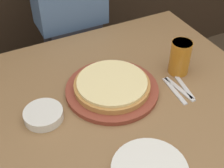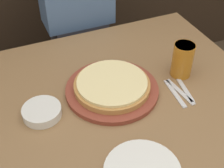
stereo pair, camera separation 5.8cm
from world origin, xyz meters
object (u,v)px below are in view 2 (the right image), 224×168
(beer_glass, at_px, (183,59))
(side_bowl, at_px, (42,112))
(pizza_on_board, at_px, (112,87))
(spoon, at_px, (185,90))
(dinner_knife, at_px, (180,92))
(diner_person, at_px, (79,34))
(fork, at_px, (175,93))

(beer_glass, height_order, side_bowl, beer_glass)
(pizza_on_board, height_order, spoon, pizza_on_board)
(spoon, bearing_deg, dinner_knife, 180.00)
(beer_glass, height_order, diner_person, diner_person)
(pizza_on_board, xyz_separation_m, side_bowl, (-0.29, -0.02, -0.01))
(beer_glass, relative_size, dinner_knife, 0.87)
(spoon, relative_size, diner_person, 0.11)
(dinner_knife, bearing_deg, fork, 180.00)
(dinner_knife, bearing_deg, side_bowl, 170.26)
(dinner_knife, height_order, diner_person, diner_person)
(pizza_on_board, height_order, fork, pizza_on_board)
(fork, height_order, diner_person, diner_person)
(pizza_on_board, distance_m, side_bowl, 0.29)
(pizza_on_board, xyz_separation_m, beer_glass, (0.32, -0.01, 0.06))
(side_bowl, relative_size, fork, 0.85)
(beer_glass, xyz_separation_m, dinner_knife, (-0.06, -0.10, -0.08))
(pizza_on_board, bearing_deg, beer_glass, -2.06)
(dinner_knife, xyz_separation_m, diner_person, (-0.19, 0.75, -0.11))
(dinner_knife, xyz_separation_m, spoon, (0.02, 0.00, 0.00))
(beer_glass, distance_m, fork, 0.16)
(spoon, xyz_separation_m, diner_person, (-0.22, 0.75, -0.11))
(fork, relative_size, spoon, 1.17)
(pizza_on_board, distance_m, dinner_knife, 0.28)
(beer_glass, height_order, dinner_knife, beer_glass)
(fork, distance_m, dinner_knife, 0.02)
(beer_glass, bearing_deg, dinner_knife, -122.18)
(pizza_on_board, bearing_deg, side_bowl, -176.11)
(beer_glass, bearing_deg, spoon, -111.06)
(beer_glass, bearing_deg, pizza_on_board, 177.94)
(pizza_on_board, relative_size, beer_glass, 2.51)
(dinner_knife, height_order, spoon, same)
(spoon, bearing_deg, beer_glass, 68.94)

